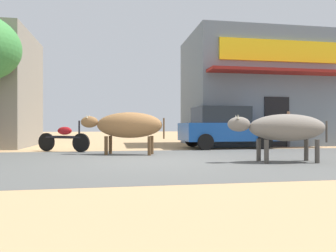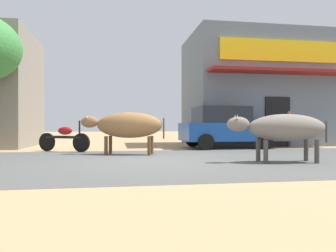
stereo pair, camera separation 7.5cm
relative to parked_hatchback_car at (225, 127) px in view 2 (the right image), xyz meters
name	(u,v)px [view 2 (the right image)]	position (x,y,z in m)	size (l,w,h in m)	color
ground	(156,161)	(-3.29, -4.14, -0.84)	(80.00, 80.00, 0.00)	tan
asphalt_road	(156,161)	(-3.29, -4.14, -0.84)	(72.00, 6.72, 0.00)	#51524F
storefront_right_club	(258,91)	(2.54, 2.42, 1.76)	(6.72, 5.24, 5.18)	slate
parked_hatchback_car	(225,127)	(0.00, 0.00, 0.00)	(3.65, 2.06, 1.64)	#184A9B
parked_motorcycle	(64,138)	(-6.06, -0.74, -0.37)	(1.85, 1.04, 1.07)	black
cow_near_brown	(127,125)	(-3.96, -2.24, 0.06)	(2.62, 1.19, 1.31)	olive
cow_far_dark	(284,128)	(-0.24, -4.97, 0.00)	(2.52, 0.94, 1.18)	slate
pedestrian_by_shop	(288,126)	(2.90, 0.29, 0.06)	(0.48, 0.61, 1.54)	#3F3F47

